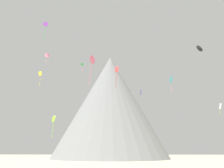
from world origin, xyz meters
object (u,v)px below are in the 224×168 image
rock_massif (110,114)px  kite_green_high (82,65)px  kite_cyan_mid (171,81)px  kite_black_high (200,48)px  kite_red_mid (117,72)px  kite_pink_high (47,55)px  kite_indigo_mid (141,92)px  kite_yellow_high (40,75)px  kite_rainbow_mid (92,60)px  kite_violet_high (45,26)px  kite_lime_low (53,119)px  kite_white_mid (220,107)px

rock_massif → kite_green_high: 52.01m
kite_cyan_mid → kite_green_high: kite_green_high is taller
kite_black_high → kite_red_mid: bearing=135.4°
kite_pink_high → kite_indigo_mid: bearing=-73.4°
kite_yellow_high → kite_black_high: kite_yellow_high is taller
kite_cyan_mid → kite_indigo_mid: (-8.33, -1.32, -3.38)m
rock_massif → kite_yellow_high: size_ratio=16.34×
kite_red_mid → kite_rainbow_mid: bearing=133.3°
rock_massif → kite_violet_high: 73.32m
kite_green_high → kite_red_mid: kite_green_high is taller
kite_violet_high → kite_cyan_mid: bearing=45.2°
kite_yellow_high → kite_indigo_mid: kite_yellow_high is taller
kite_pink_high → kite_yellow_high: bearing=46.2°
kite_lime_low → kite_pink_high: bearing=165.6°
kite_cyan_mid → kite_violet_high: size_ratio=0.90×
kite_violet_high → kite_rainbow_mid: bearing=-15.0°
kite_black_high → kite_violet_high: (-37.60, 3.22, 7.67)m
kite_red_mid → kite_black_high: size_ratio=2.80×
kite_indigo_mid → kite_rainbow_mid: bearing=37.7°
kite_black_high → kite_white_mid: bearing=26.0°
kite_cyan_mid → kite_lime_low: bearing=-157.6°
kite_pink_high → kite_red_mid: kite_pink_high is taller
kite_black_high → kite_indigo_mid: (-13.14, 10.14, -8.22)m
rock_massif → kite_green_high: size_ratio=25.00×
kite_indigo_mid → kite_violet_high: bearing=-9.5°
kite_pink_high → kite_white_mid: (46.45, -2.14, -15.37)m
kite_pink_high → kite_yellow_high: kite_pink_high is taller
kite_cyan_mid → kite_green_high: bearing=149.9°
kite_pink_high → kite_black_high: 41.26m
kite_cyan_mid → kite_rainbow_mid: 29.54m
kite_white_mid → kite_red_mid: (-26.57, -4.34, 8.32)m
rock_massif → kite_green_high: rock_massif is taller
rock_massif → kite_cyan_mid: bearing=-73.2°
kite_lime_low → kite_rainbow_mid: (8.71, -7.66, 10.13)m
kite_pink_high → kite_white_mid: size_ratio=0.86×
kite_cyan_mid → kite_green_high: (-26.06, 11.90, 8.86)m
kite_black_high → kite_violet_high: size_ratio=0.41×
kite_black_high → kite_pink_high: bearing=134.4°
kite_yellow_high → kite_rainbow_mid: (20.33, -33.54, -6.88)m
kite_green_high → kite_indigo_mid: bearing=129.9°
kite_cyan_mid → kite_rainbow_mid: size_ratio=0.77×
kite_indigo_mid → kite_white_mid: bearing=154.3°
kite_lime_low → kite_red_mid: 20.45m
kite_green_high → kite_rainbow_mid: kite_green_high is taller
kite_yellow_high → kite_rainbow_mid: bearing=163.0°
kite_violet_high → kite_lime_low: bearing=-21.7°
rock_massif → kite_yellow_high: bearing=-111.8°
kite_yellow_high → kite_white_mid: bearing=-151.9°
kite_white_mid → kite_indigo_mid: bearing=128.5°
kite_cyan_mid → kite_black_high: kite_black_high is taller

